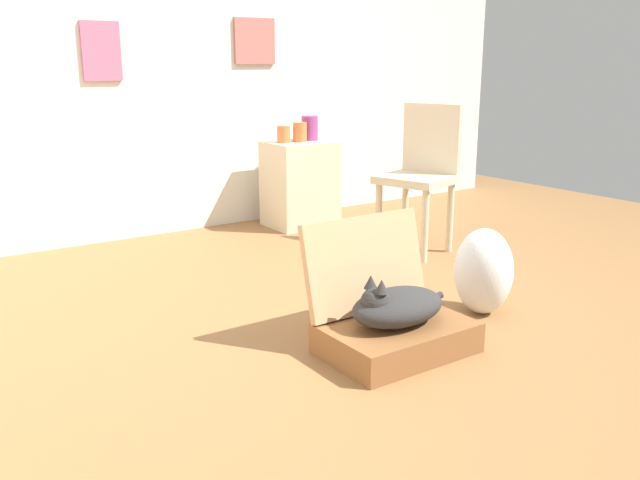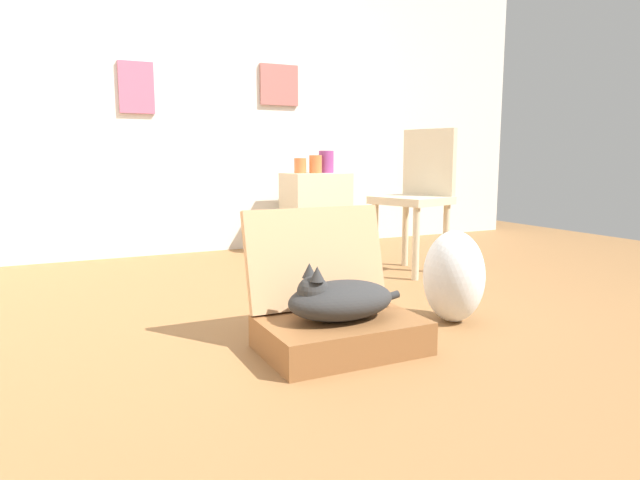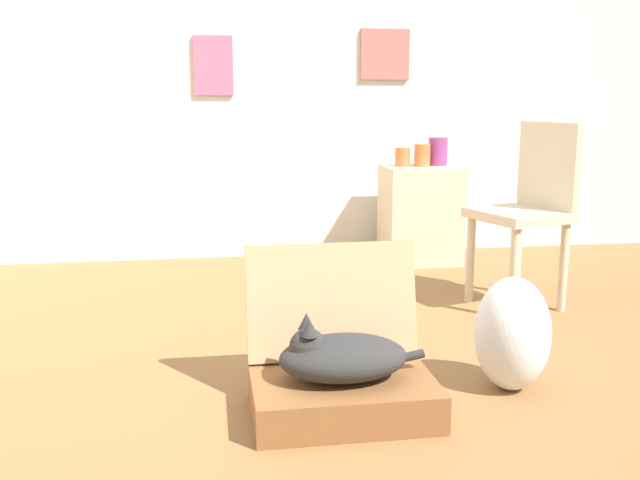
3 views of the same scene
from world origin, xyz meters
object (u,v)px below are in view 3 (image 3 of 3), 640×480
at_px(chair, 529,205).
at_px(vase_tall, 403,157).
at_px(plastic_bag_white, 512,334).
at_px(vase_short, 438,152).
at_px(cat, 340,356).
at_px(suitcase_base, 343,397).
at_px(vase_round, 422,155).
at_px(side_table, 420,215).

bearing_deg(chair, vase_tall, -177.18).
height_order(plastic_bag_white, vase_short, vase_short).
relative_size(cat, vase_short, 2.86).
xyz_separation_m(suitcase_base, vase_round, (0.94, 2.21, 0.64)).
height_order(cat, vase_round, vase_round).
relative_size(side_table, chair, 0.67).
relative_size(vase_tall, chair, 0.13).
distance_m(plastic_bag_white, vase_short, 2.23).
relative_size(cat, side_table, 0.81).
bearing_deg(cat, plastic_bag_white, 10.43).
distance_m(plastic_bag_white, vase_tall, 2.18).
bearing_deg(vase_round, cat, -113.39).
bearing_deg(vase_short, chair, -83.13).
xyz_separation_m(vase_tall, vase_round, (0.12, -0.03, 0.01)).
bearing_deg(vase_round, suitcase_base, -113.12).
bearing_deg(chair, cat, -62.58).
relative_size(plastic_bag_white, vase_short, 2.37).
height_order(suitcase_base, chair, chair).
distance_m(side_table, vase_round, 0.39).
relative_size(cat, chair, 0.54).
distance_m(side_table, vase_tall, 0.40).
relative_size(vase_round, chair, 0.15).
height_order(cat, side_table, side_table).
bearing_deg(vase_round, chair, -76.36).
bearing_deg(suitcase_base, vase_round, 66.88).
distance_m(plastic_bag_white, vase_round, 2.16).
distance_m(vase_round, chair, 1.09).
bearing_deg(suitcase_base, vase_tall, 69.87).
xyz_separation_m(suitcase_base, vase_tall, (0.82, 2.24, 0.63)).
bearing_deg(vase_short, vase_round, -157.50).
distance_m(cat, plastic_bag_white, 0.69).
bearing_deg(chair, vase_round, 177.25).
bearing_deg(vase_round, plastic_bag_white, -97.68).
xyz_separation_m(side_table, vase_round, (0.00, -0.00, 0.39)).
bearing_deg(cat, suitcase_base, -1.90).
bearing_deg(chair, plastic_bag_white, -43.71).
distance_m(suitcase_base, chair, 1.73).
relative_size(suitcase_base, vase_tall, 5.17).
relative_size(side_table, vase_short, 3.51).
bearing_deg(cat, vase_round, 66.61).
relative_size(cat, vase_round, 3.59).
height_order(vase_short, vase_round, vase_short).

